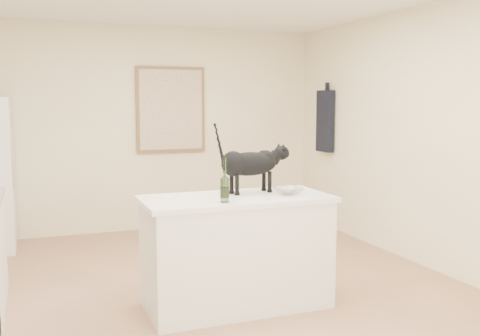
% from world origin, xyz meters
% --- Properties ---
extents(floor, '(5.50, 5.50, 0.00)m').
position_xyz_m(floor, '(0.00, 0.00, 0.00)').
color(floor, '#A97B59').
rests_on(floor, ground).
extents(wall_back, '(4.50, 0.00, 4.50)m').
position_xyz_m(wall_back, '(0.00, 2.75, 1.30)').
color(wall_back, '#F3EABC').
rests_on(wall_back, ground).
extents(wall_front, '(4.50, 0.00, 4.50)m').
position_xyz_m(wall_front, '(0.00, -2.75, 1.30)').
color(wall_front, '#F3EABC').
rests_on(wall_front, ground).
extents(wall_right, '(0.00, 5.50, 5.50)m').
position_xyz_m(wall_right, '(2.25, 0.00, 1.30)').
color(wall_right, '#F3EABC').
rests_on(wall_right, ground).
extents(island_base, '(1.44, 0.67, 0.86)m').
position_xyz_m(island_base, '(0.10, -0.20, 0.43)').
color(island_base, white).
rests_on(island_base, floor).
extents(island_top, '(1.50, 0.70, 0.04)m').
position_xyz_m(island_top, '(0.10, -0.20, 0.88)').
color(island_top, white).
rests_on(island_top, island_base).
extents(artwork_frame, '(0.90, 0.03, 1.10)m').
position_xyz_m(artwork_frame, '(0.30, 2.72, 1.55)').
color(artwork_frame, brown).
rests_on(artwork_frame, wall_back).
extents(artwork_canvas, '(0.82, 0.00, 1.02)m').
position_xyz_m(artwork_canvas, '(0.30, 2.70, 1.55)').
color(artwork_canvas, beige).
rests_on(artwork_canvas, wall_back).
extents(hanging_garment, '(0.08, 0.34, 0.80)m').
position_xyz_m(hanging_garment, '(2.19, 2.05, 1.40)').
color(hanging_garment, black).
rests_on(hanging_garment, wall_right).
extents(black_cat, '(0.64, 0.27, 0.43)m').
position_xyz_m(black_cat, '(0.26, -0.09, 1.12)').
color(black_cat, black).
rests_on(black_cat, island_top).
extents(wine_bottle, '(0.09, 0.09, 0.31)m').
position_xyz_m(wine_bottle, '(-0.07, -0.40, 1.05)').
color(wine_bottle, '#284E1F').
rests_on(wine_bottle, island_top).
extents(glass_bowl, '(0.24, 0.24, 0.06)m').
position_xyz_m(glass_bowl, '(0.52, -0.27, 0.93)').
color(glass_bowl, white).
rests_on(glass_bowl, island_top).
extents(fridge_paper, '(0.01, 0.12, 0.16)m').
position_xyz_m(fridge_paper, '(-1.60, 2.45, 1.16)').
color(fridge_paper, white).
rests_on(fridge_paper, fridge).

